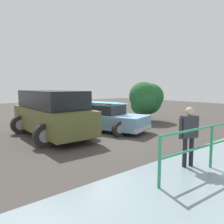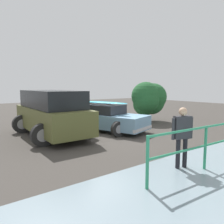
% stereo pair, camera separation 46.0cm
% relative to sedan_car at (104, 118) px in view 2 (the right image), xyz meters
% --- Properties ---
extents(ground_plane, '(44.00, 44.00, 0.02)m').
position_rel_sedan_car_xyz_m(ground_plane, '(0.62, 0.81, -0.63)').
color(ground_plane, '#423D38').
rests_on(ground_plane, ground).
extents(sedan_car, '(2.97, 4.54, 1.54)m').
position_rel_sedan_car_xyz_m(sedan_car, '(0.00, 0.00, 0.00)').
color(sedan_car, '#729EBC').
rests_on(sedan_car, ground).
extents(suv_car, '(2.67, 4.91, 1.96)m').
position_rel_sedan_car_xyz_m(suv_car, '(2.51, -0.34, 0.39)').
color(suv_car, brown).
rests_on(suv_car, ground).
extents(person_bystander, '(0.59, 0.32, 1.60)m').
position_rel_sedan_car_xyz_m(person_bystander, '(1.23, 5.31, 0.34)').
color(person_bystander, black).
rests_on(person_bystander, ground).
extents(bush_near_left, '(2.26, 1.75, 2.40)m').
position_rel_sedan_car_xyz_m(bush_near_left, '(-3.60, -0.50, 0.72)').
color(bush_near_left, brown).
rests_on(bush_near_left, ground).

